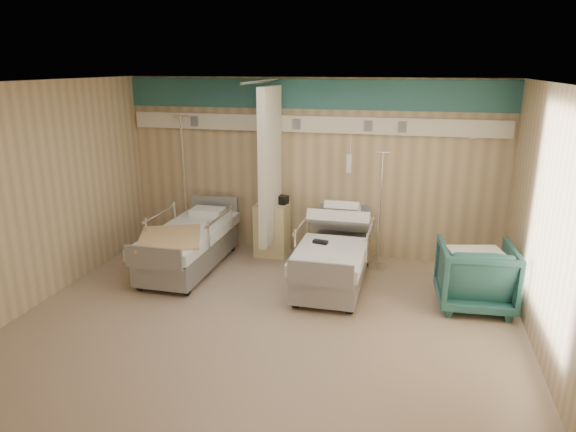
{
  "coord_description": "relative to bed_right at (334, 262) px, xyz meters",
  "views": [
    {
      "loc": [
        1.59,
        -5.38,
        2.99
      ],
      "look_at": [
        0.11,
        0.6,
        1.16
      ],
      "focal_mm": 32.0,
      "sensor_mm": 36.0,
      "label": 1
    }
  ],
  "objects": [
    {
      "name": "waffle_blanket",
      "position": [
        1.85,
        -0.31,
        0.57
      ],
      "size": [
        0.77,
        0.72,
        0.07
      ],
      "primitive_type": "cube",
      "rotation": [
        0.0,
        0.0,
        3.37
      ],
      "color": "silver",
      "rests_on": "visitor_armchair"
    },
    {
      "name": "toiletry_bag",
      "position": [
        -1.03,
        0.96,
        0.6
      ],
      "size": [
        0.28,
        0.22,
        0.13
      ],
      "primitive_type": "cube",
      "rotation": [
        0.0,
        0.0,
        -0.27
      ],
      "color": "black",
      "rests_on": "bedside_cabinet"
    },
    {
      "name": "bed_right",
      "position": [
        0.0,
        0.0,
        0.0
      ],
      "size": [
        1.0,
        2.16,
        0.63
      ],
      "primitive_type": null,
      "color": "silver",
      "rests_on": "ground"
    },
    {
      "name": "iv_stand_left",
      "position": [
        -2.68,
        0.98,
        0.14
      ],
      "size": [
        0.39,
        0.39,
        2.2
      ],
      "rotation": [
        0.0,
        0.0,
        0.34
      ],
      "color": "silver",
      "rests_on": "ground"
    },
    {
      "name": "tan_blanket",
      "position": [
        -2.26,
        -0.46,
        0.33
      ],
      "size": [
        1.17,
        1.28,
        0.04
      ],
      "primitive_type": "cube",
      "rotation": [
        0.0,
        0.0,
        0.39
      ],
      "color": "tan",
      "rests_on": "bed_left"
    },
    {
      "name": "white_cup",
      "position": [
        -1.28,
        0.93,
        0.61
      ],
      "size": [
        0.11,
        0.11,
        0.14
      ],
      "primitive_type": "cylinder",
      "rotation": [
        0.0,
        0.0,
        -0.11
      ],
      "color": "white",
      "rests_on": "bedside_cabinet"
    },
    {
      "name": "iv_stand_right",
      "position": [
        0.56,
        0.74,
        0.05
      ],
      "size": [
        0.32,
        0.32,
        1.78
      ],
      "rotation": [
        0.0,
        0.0,
        -0.04
      ],
      "color": "silver",
      "rests_on": "ground"
    },
    {
      "name": "ground",
      "position": [
        -0.6,
        -1.3,
        -0.32
      ],
      "size": [
        6.0,
        5.0,
        0.0
      ],
      "primitive_type": "cube",
      "color": "gray",
      "rests_on": "ground"
    },
    {
      "name": "bed_left",
      "position": [
        -2.2,
        0.0,
        0.0
      ],
      "size": [
        1.0,
        2.16,
        0.63
      ],
      "primitive_type": null,
      "color": "silver",
      "rests_on": "ground"
    },
    {
      "name": "call_remote",
      "position": [
        -0.17,
        -0.15,
        0.34
      ],
      "size": [
        0.21,
        0.12,
        0.04
      ],
      "primitive_type": "cube",
      "rotation": [
        0.0,
        0.0,
        -0.18
      ],
      "color": "black",
      "rests_on": "bed_right"
    },
    {
      "name": "bedside_cabinet",
      "position": [
        -1.15,
        0.9,
        0.11
      ],
      "size": [
        0.5,
        0.48,
        0.85
      ],
      "primitive_type": "cube",
      "color": "#DAC988",
      "rests_on": "ground"
    },
    {
      "name": "visitor_armchair",
      "position": [
        1.85,
        -0.29,
        0.11
      ],
      "size": [
        0.97,
        1.0,
        0.84
      ],
      "primitive_type": "imported",
      "rotation": [
        0.0,
        0.0,
        3.22
      ],
      "color": "#205251",
      "rests_on": "ground"
    },
    {
      "name": "room_walls",
      "position": [
        -0.63,
        -1.05,
        1.55
      ],
      "size": [
        6.04,
        5.04,
        2.82
      ],
      "color": "tan",
      "rests_on": "ground"
    }
  ]
}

